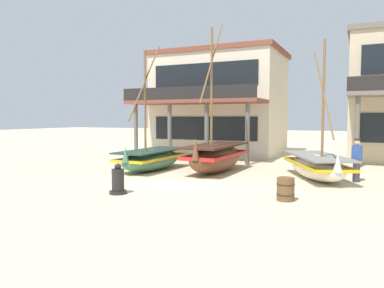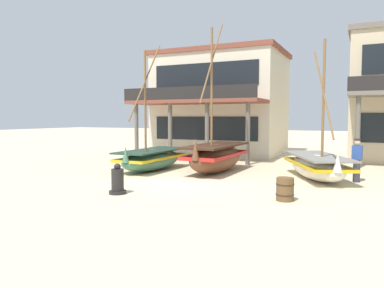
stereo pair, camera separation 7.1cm
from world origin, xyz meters
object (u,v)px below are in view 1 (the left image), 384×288
fishing_boat_far_right (317,165)px  fisherman_by_hull (357,161)px  harbor_building_main (220,103)px  fishing_boat_near_left (216,157)px  capstan_winch (118,182)px  wooden_barrel (286,189)px  fishing_boat_centre_large (152,159)px

fishing_boat_far_right → fisherman_by_hull: 1.49m
fishing_boat_far_right → harbor_building_main: harbor_building_main is taller
fishing_boat_near_left → capstan_winch: fishing_boat_near_left is taller
fishing_boat_far_right → wooden_barrel: 4.47m
wooden_barrel → fisherman_by_hull: bearing=66.9°
capstan_winch → harbor_building_main: (-1.78, 14.13, 3.06)m
fishing_boat_near_left → fisherman_by_hull: size_ratio=4.02×
fishing_boat_far_right → harbor_building_main: bearing=131.3°
fishing_boat_centre_large → fishing_boat_far_right: size_ratio=1.08×
fishing_boat_centre_large → fisherman_by_hull: fishing_boat_centre_large is taller
fishing_boat_centre_large → harbor_building_main: 9.53m
fishing_boat_centre_large → fisherman_by_hull: size_ratio=3.53×
wooden_barrel → harbor_building_main: size_ratio=0.08×
fisherman_by_hull → fishing_boat_centre_large: bearing=-175.8°
capstan_winch → wooden_barrel: bearing=14.3°
capstan_winch → wooden_barrel: (5.16, 1.31, -0.05)m
fisherman_by_hull → capstan_winch: (-7.03, -5.71, -0.43)m
fishing_boat_centre_large → fisherman_by_hull: (8.83, 0.65, 0.28)m
fishing_boat_centre_large → harbor_building_main: harbor_building_main is taller
fishing_boat_far_right → capstan_winch: size_ratio=5.47×
fishing_boat_near_left → fishing_boat_centre_large: fishing_boat_near_left is taller
fishing_boat_far_right → fisherman_by_hull: bearing=-2.1°
wooden_barrel → harbor_building_main: bearing=118.4°
capstan_winch → wooden_barrel: size_ratio=1.43×
fishing_boat_centre_large → fisherman_by_hull: bearing=4.2°
fisherman_by_hull → wooden_barrel: (-1.87, -4.40, -0.48)m
wooden_barrel → harbor_building_main: 14.91m
fishing_boat_centre_large → harbor_building_main: size_ratio=0.68×
fishing_boat_far_right → harbor_building_main: size_ratio=0.63×
fishing_boat_near_left → fisherman_by_hull: (5.85, -0.07, 0.12)m
harbor_building_main → fishing_boat_far_right: bearing=-48.7°
fishing_boat_centre_large → capstan_winch: (1.80, -5.06, -0.15)m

